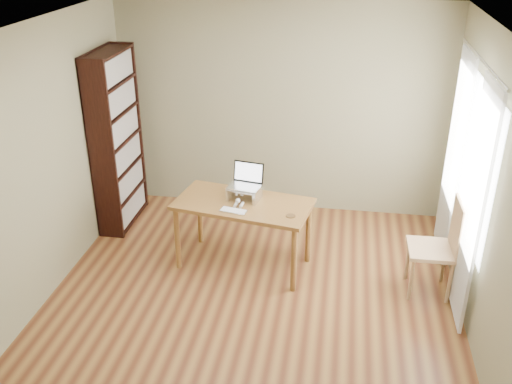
{
  "coord_description": "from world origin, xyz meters",
  "views": [
    {
      "loc": [
        0.77,
        -4.36,
        3.4
      ],
      "look_at": [
        -0.06,
        0.77,
        0.89
      ],
      "focal_mm": 40.0,
      "sensor_mm": 36.0,
      "label": 1
    }
  ],
  "objects_px": {
    "bookshelf": "(117,140)",
    "desk": "(243,211)",
    "chair": "(441,244)",
    "laptop": "(245,180)",
    "cat": "(243,192)",
    "keyboard": "(233,211)"
  },
  "relations": [
    {
      "from": "desk",
      "to": "cat",
      "type": "bearing_deg",
      "value": 109.43
    },
    {
      "from": "bookshelf",
      "to": "desk",
      "type": "distance_m",
      "value": 1.85
    },
    {
      "from": "cat",
      "to": "laptop",
      "type": "bearing_deg",
      "value": 58.89
    },
    {
      "from": "chair",
      "to": "cat",
      "type": "bearing_deg",
      "value": 170.65
    },
    {
      "from": "desk",
      "to": "laptop",
      "type": "distance_m",
      "value": 0.32
    },
    {
      "from": "laptop",
      "to": "chair",
      "type": "distance_m",
      "value": 2.04
    },
    {
      "from": "desk",
      "to": "cat",
      "type": "relative_size",
      "value": 3.06
    },
    {
      "from": "keyboard",
      "to": "chair",
      "type": "distance_m",
      "value": 2.05
    },
    {
      "from": "bookshelf",
      "to": "cat",
      "type": "xyz_separation_m",
      "value": [
        1.62,
        -0.65,
        -0.23
      ]
    },
    {
      "from": "bookshelf",
      "to": "desk",
      "type": "xyz_separation_m",
      "value": [
        1.64,
        -0.76,
        -0.4
      ]
    },
    {
      "from": "chair",
      "to": "laptop",
      "type": "bearing_deg",
      "value": 169.82
    },
    {
      "from": "keyboard",
      "to": "desk",
      "type": "bearing_deg",
      "value": 86.2
    },
    {
      "from": "bookshelf",
      "to": "laptop",
      "type": "relative_size",
      "value": 5.85
    },
    {
      "from": "bookshelf",
      "to": "keyboard",
      "type": "height_order",
      "value": "bookshelf"
    },
    {
      "from": "desk",
      "to": "chair",
      "type": "bearing_deg",
      "value": 4.7
    },
    {
      "from": "chair",
      "to": "keyboard",
      "type": "bearing_deg",
      "value": -179.94
    },
    {
      "from": "desk",
      "to": "chair",
      "type": "relative_size",
      "value": 1.48
    },
    {
      "from": "desk",
      "to": "keyboard",
      "type": "distance_m",
      "value": 0.25
    },
    {
      "from": "bookshelf",
      "to": "keyboard",
      "type": "distance_m",
      "value": 1.88
    },
    {
      "from": "bookshelf",
      "to": "laptop",
      "type": "height_order",
      "value": "bookshelf"
    },
    {
      "from": "keyboard",
      "to": "cat",
      "type": "bearing_deg",
      "value": 94.15
    },
    {
      "from": "bookshelf",
      "to": "keyboard",
      "type": "relative_size",
      "value": 7.27
    }
  ]
}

